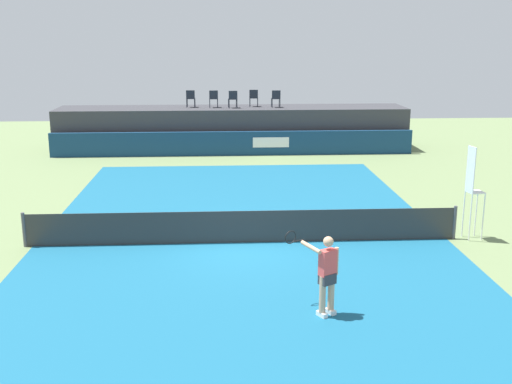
{
  "coord_description": "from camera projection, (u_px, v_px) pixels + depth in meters",
  "views": [
    {
      "loc": [
        -0.61,
        -17.11,
        5.83
      ],
      "look_at": [
        0.48,
        2.0,
        1.0
      ],
      "focal_mm": 43.71,
      "sensor_mm": 36.0,
      "label": 1
    }
  ],
  "objects": [
    {
      "name": "spectator_platform",
      "position": [
        232.0,
        128.0,
        32.57
      ],
      "size": [
        18.0,
        2.8,
        2.2
      ],
      "primitive_type": "cube",
      "color": "#38383D",
      "rests_on": "ground"
    },
    {
      "name": "umpire_chair",
      "position": [
        472.0,
        186.0,
        17.99
      ],
      "size": [
        0.49,
        0.49,
        2.76
      ],
      "color": "white",
      "rests_on": "ground"
    },
    {
      "name": "net_post_near",
      "position": [
        24.0,
        230.0,
        17.56
      ],
      "size": [
        0.1,
        0.1,
        1.0
      ],
      "primitive_type": "cylinder",
      "color": "#4C4C51",
      "rests_on": "ground"
    },
    {
      "name": "spectator_chair_right",
      "position": [
        254.0,
        97.0,
        32.42
      ],
      "size": [
        0.47,
        0.47,
        0.89
      ],
      "color": "#1E232D",
      "rests_on": "spectator_platform"
    },
    {
      "name": "tennis_player",
      "position": [
        326.0,
        273.0,
        13.14
      ],
      "size": [
        1.1,
        1.01,
        1.77
      ],
      "color": "white",
      "rests_on": "court_inner"
    },
    {
      "name": "ground_plane",
      "position": [
        240.0,
        214.0,
        20.93
      ],
      "size": [
        48.0,
        48.0,
        0.0
      ],
      "primitive_type": "plane",
      "color": "#6B7F51"
    },
    {
      "name": "sponsor_wall",
      "position": [
        233.0,
        144.0,
        30.95
      ],
      "size": [
        18.0,
        0.22,
        1.2
      ],
      "color": "navy",
      "rests_on": "ground"
    },
    {
      "name": "net_post_far",
      "position": [
        455.0,
        222.0,
        18.25
      ],
      "size": [
        0.1,
        0.1,
        1.0
      ],
      "primitive_type": "cylinder",
      "color": "#4C4C51",
      "rests_on": "ground"
    },
    {
      "name": "spectator_chair_center",
      "position": [
        233.0,
        98.0,
        31.82
      ],
      "size": [
        0.47,
        0.47,
        0.89
      ],
      "color": "#1E232D",
      "rests_on": "spectator_platform"
    },
    {
      "name": "tennis_net",
      "position": [
        243.0,
        227.0,
        17.91
      ],
      "size": [
        12.4,
        0.02,
        0.95
      ],
      "primitive_type": "cube",
      "color": "#2D2D2D",
      "rests_on": "ground"
    },
    {
      "name": "spectator_chair_far_right",
      "position": [
        276.0,
        98.0,
        32.06
      ],
      "size": [
        0.45,
        0.45,
        0.89
      ],
      "color": "#1E232D",
      "rests_on": "spectator_platform"
    },
    {
      "name": "court_inner",
      "position": [
        243.0,
        242.0,
        18.02
      ],
      "size": [
        12.0,
        22.0,
        0.0
      ],
      "primitive_type": "cube",
      "color": "#16597A",
      "rests_on": "ground"
    },
    {
      "name": "spectator_chair_left",
      "position": [
        214.0,
        98.0,
        32.01
      ],
      "size": [
        0.45,
        0.45,
        0.89
      ],
      "color": "#1E232D",
      "rests_on": "spectator_platform"
    },
    {
      "name": "spectator_chair_far_left",
      "position": [
        191.0,
        98.0,
        32.1
      ],
      "size": [
        0.45,
        0.45,
        0.89
      ],
      "color": "#1E232D",
      "rests_on": "spectator_platform"
    }
  ]
}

